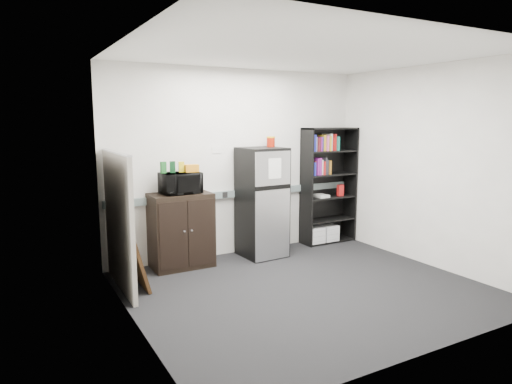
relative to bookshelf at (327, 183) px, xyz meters
The scene contains 18 objects.
floor 2.38m from the bookshelf, 133.90° to the right, with size 4.00×4.00×0.00m, color black.
wall_back 1.56m from the bookshelf, behind, with size 4.00×0.02×2.70m, color silver.
wall_right 1.69m from the bookshelf, 72.54° to the right, with size 0.02×3.50×2.70m, color silver.
wall_left 3.86m from the bookshelf, 155.93° to the right, with size 0.02×3.50×2.70m, color silver.
ceiling 2.78m from the bookshelf, 133.90° to the right, with size 4.00×3.50×0.02m, color white.
electrical_raceway 1.52m from the bookshelf, behind, with size 3.92×0.05×0.10m, color gray.
wall_note 1.95m from the bookshelf, behind, with size 0.14×0.00×0.10m, color white.
bookshelf is the anchor object (origin of this frame).
cubicle_partition 3.45m from the bookshelf, behind, with size 0.06×1.30×1.62m.
cabinet 2.55m from the bookshelf, behind, with size 0.81×0.53×1.01m.
microwave 2.51m from the bookshelf, behind, with size 0.51×0.34×0.28m, color black.
snack_box_a 2.75m from the bookshelf, behind, with size 0.07×0.05×0.15m, color #18541F.
snack_box_b 2.62m from the bookshelf, behind, with size 0.07×0.05×0.15m, color #0C3718.
snack_box_c 2.50m from the bookshelf, behind, with size 0.07×0.05×0.14m, color yellow.
snack_bag 2.37m from the bookshelf, behind, with size 0.18×0.10×0.10m, color orange.
refrigerator 1.31m from the bookshelf, behind, with size 0.62×0.65×1.58m.
coffee_can 1.28m from the bookshelf, behind, with size 0.12×0.12×0.17m.
framed_poster 3.36m from the bookshelf, behind, with size 0.25×0.68×0.85m.
Camera 1 is at (-3.02, -4.22, 1.98)m, focal length 32.00 mm.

